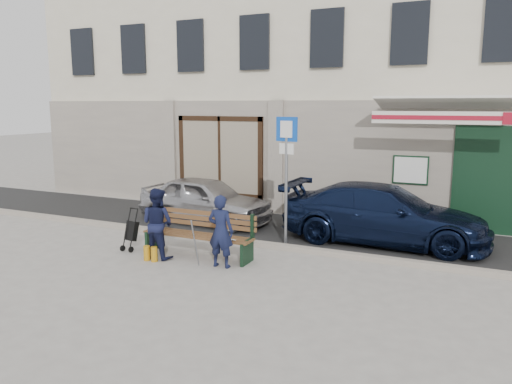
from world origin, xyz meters
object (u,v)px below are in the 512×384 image
Objects in this scene: bench at (196,234)px; woman at (157,223)px; car_silver at (205,200)px; stroller at (131,232)px; car_navy at (384,214)px; man at (221,231)px; parking_sign at (286,160)px.

bench is 0.82m from woman.
car_silver is at bearing -72.10° from woman.
bench reaches higher than stroller.
stroller is (-4.82, -2.83, -0.27)m from car_navy.
man is at bearing -173.92° from woman.
stroller is at bearing -172.56° from bench.
parking_sign is 3.16× the size of stroller.
car_silver is 2.85m from stroller.
stroller is (-0.85, 0.22, -0.33)m from woman.
bench is at bearing -142.08° from woman.
bench is at bearing -29.56° from man.
bench is at bearing 129.00° from car_navy.
bench is (-3.31, -2.64, -0.20)m from car_navy.
parking_sign reaches higher than stroller.
car_silver is at bearing 96.07° from stroller.
car_silver is 2.96m from bench.
woman is (0.68, -3.06, 0.11)m from car_silver.
car_navy is at bearing -86.14° from car_silver.
bench is (1.33, -2.64, -0.16)m from car_silver.
car_silver is 4.03× the size of stroller.
man is (2.13, -3.04, 0.09)m from car_silver.
man is 2.33m from stroller.
parking_sign reaches higher than car_navy.
parking_sign is 3.05m from woman.
stroller is at bearing 120.94° from car_navy.
man is at bearing 4.47° from stroller.
stroller is (-1.50, -0.20, -0.06)m from bench.
stroller is (-0.17, -2.84, -0.22)m from car_silver.
parking_sign is 3.68m from stroller.
car_navy reaches higher than stroller.
woman is at bearing -163.57° from car_silver.
car_navy is 3.22× the size of man.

